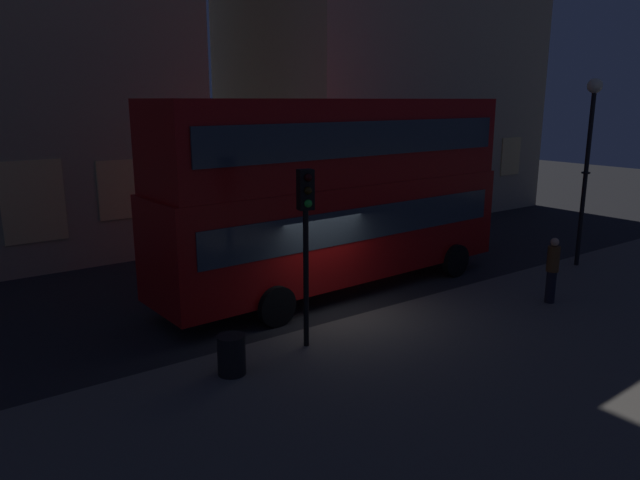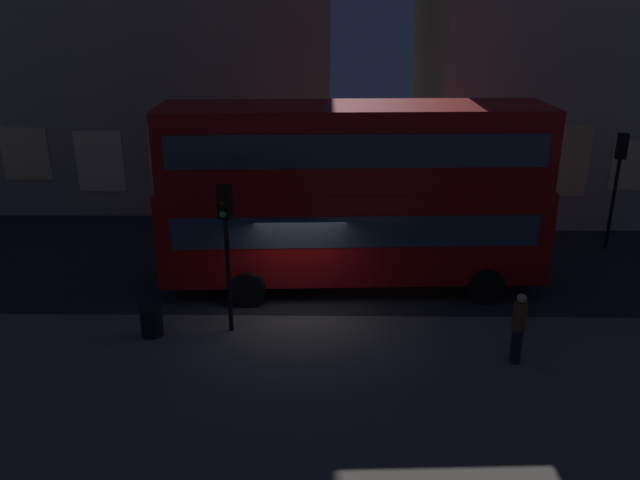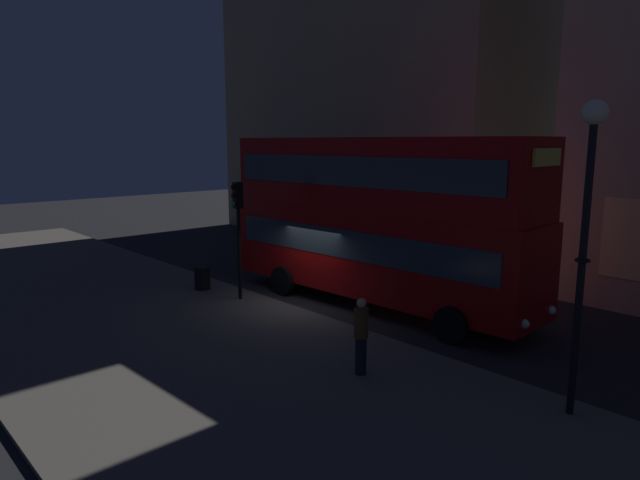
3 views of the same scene
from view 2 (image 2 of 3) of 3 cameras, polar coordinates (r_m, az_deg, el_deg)
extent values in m
plane|color=#232326|center=(18.27, -1.71, -6.12)|extent=(80.00, 80.00, 0.00)
cube|color=#5B564F|center=(13.88, -2.60, -15.41)|extent=(44.00, 8.91, 0.12)
cube|color=#E5C67F|center=(27.77, -24.61, 6.93)|extent=(1.84, 0.06, 2.07)
cube|color=#F9E09E|center=(26.74, -18.90, 6.57)|extent=(1.84, 0.06, 2.40)
cube|color=#E5C67F|center=(25.89, -12.89, 7.06)|extent=(1.84, 0.06, 2.55)
cube|color=#E5C67F|center=(25.35, -6.53, 7.48)|extent=(1.84, 0.06, 1.98)
cube|color=tan|center=(29.91, 23.42, 17.51)|extent=(13.77, 9.66, 14.84)
cube|color=#F9E09E|center=(24.58, 16.32, 6.03)|extent=(1.41, 0.06, 2.50)
cube|color=#E5C67F|center=(25.19, 21.25, 6.47)|extent=(1.41, 0.06, 2.60)
cube|color=#F2D18C|center=(26.07, 25.77, 5.94)|extent=(1.41, 0.06, 1.82)
cube|color=#9E0C0C|center=(18.99, 2.89, 1.03)|extent=(11.15, 2.96, 2.69)
cube|color=#9E0C0C|center=(18.31, 3.03, 8.35)|extent=(10.93, 2.90, 2.26)
cube|color=#2D3842|center=(18.88, 2.91, 1.99)|extent=(10.27, 2.98, 0.90)
cube|color=#2D3842|center=(18.28, 3.03, 8.70)|extent=(10.27, 2.98, 0.90)
cube|color=#F2D84C|center=(19.42, 19.62, 9.78)|extent=(0.14, 1.49, 0.44)
sphere|color=white|center=(21.24, 17.76, -0.67)|extent=(0.24, 0.24, 0.24)
sphere|color=white|center=(19.83, 19.22, -2.36)|extent=(0.24, 0.24, 0.24)
cylinder|color=black|center=(21.27, 12.69, -1.14)|extent=(1.04, 0.28, 1.03)
cylinder|color=black|center=(18.98, 14.53, -4.03)|extent=(1.04, 0.28, 1.03)
cylinder|color=black|center=(20.67, -5.89, -1.38)|extent=(1.04, 0.28, 1.03)
cylinder|color=black|center=(18.31, -6.43, -4.40)|extent=(1.04, 0.28, 1.03)
cylinder|color=black|center=(16.41, -8.09, -3.18)|extent=(0.12, 0.12, 3.07)
cube|color=black|center=(15.72, -8.44, 3.36)|extent=(0.37, 0.32, 0.85)
sphere|color=black|center=(15.52, -8.69, 4.15)|extent=(0.17, 0.17, 0.17)
sphere|color=black|center=(15.59, -8.64, 3.20)|extent=(0.17, 0.17, 0.17)
sphere|color=green|center=(15.68, -8.59, 2.26)|extent=(0.17, 0.17, 0.17)
cylinder|color=black|center=(24.17, 24.44, 2.85)|extent=(0.12, 0.12, 3.21)
cube|color=black|center=(23.69, 25.16, 7.52)|extent=(0.35, 0.30, 0.85)
sphere|color=black|center=(23.78, 25.17, 8.24)|extent=(0.17, 0.17, 0.17)
sphere|color=orange|center=(23.83, 25.07, 7.60)|extent=(0.17, 0.17, 0.17)
sphere|color=black|center=(23.89, 24.97, 6.98)|extent=(0.17, 0.17, 0.17)
cylinder|color=black|center=(16.02, 16.96, -8.94)|extent=(0.26, 0.26, 0.87)
cylinder|color=#513319|center=(15.66, 17.25, -6.45)|extent=(0.32, 0.32, 0.69)
sphere|color=tan|center=(15.47, 17.43, -4.95)|extent=(0.22, 0.22, 0.22)
cylinder|color=black|center=(17.07, -14.67, -6.91)|extent=(0.56, 0.56, 0.80)
camera|label=1|loc=(10.90, -59.31, -4.62)|focal=33.13mm
camera|label=3|loc=(13.71, 67.70, -4.69)|focal=31.12mm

